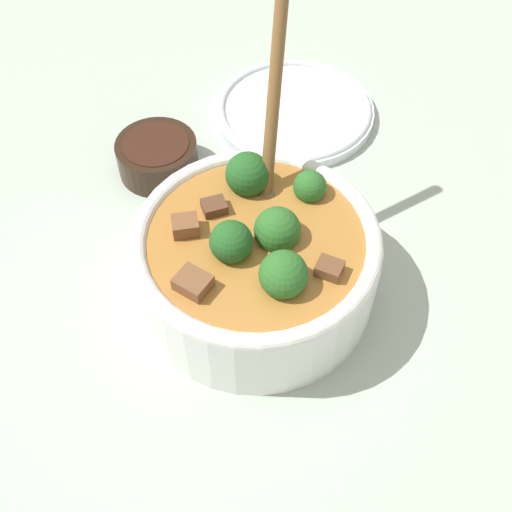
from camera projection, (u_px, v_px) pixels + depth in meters
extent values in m
plane|color=#ADBCAD|center=(256.00, 290.00, 0.64)|extent=(4.00, 4.00, 0.00)
cylinder|color=white|center=(256.00, 266.00, 0.61)|extent=(0.23, 0.23, 0.08)
torus|color=white|center=(256.00, 240.00, 0.58)|extent=(0.23, 0.23, 0.02)
cylinder|color=#B27533|center=(256.00, 256.00, 0.60)|extent=(0.20, 0.20, 0.05)
sphere|color=#2D6B28|center=(277.00, 230.00, 0.57)|extent=(0.04, 0.04, 0.04)
cylinder|color=#6B9956|center=(276.00, 251.00, 0.59)|extent=(0.01, 0.01, 0.02)
sphere|color=#2D6B28|center=(283.00, 274.00, 0.53)|extent=(0.04, 0.04, 0.04)
cylinder|color=#6B9956|center=(282.00, 295.00, 0.56)|extent=(0.01, 0.01, 0.02)
sphere|color=#2D6B28|center=(310.00, 186.00, 0.60)|extent=(0.03, 0.03, 0.03)
cylinder|color=#6B9956|center=(308.00, 203.00, 0.62)|extent=(0.01, 0.01, 0.01)
sphere|color=#235B23|center=(248.00, 174.00, 0.61)|extent=(0.04, 0.04, 0.04)
cylinder|color=#6B9956|center=(248.00, 197.00, 0.63)|extent=(0.02, 0.02, 0.02)
sphere|color=#235B23|center=(231.00, 242.00, 0.56)|extent=(0.04, 0.04, 0.04)
cylinder|color=#6B9956|center=(232.00, 261.00, 0.58)|extent=(0.01, 0.01, 0.02)
cube|color=brown|center=(186.00, 227.00, 0.58)|extent=(0.03, 0.03, 0.02)
cube|color=brown|center=(193.00, 285.00, 0.54)|extent=(0.03, 0.02, 0.02)
cube|color=brown|center=(330.00, 269.00, 0.55)|extent=(0.02, 0.02, 0.02)
cube|color=brown|center=(214.00, 209.00, 0.59)|extent=(0.03, 0.03, 0.02)
ellipsoid|color=brown|center=(265.00, 197.00, 0.61)|extent=(0.04, 0.03, 0.01)
cylinder|color=brown|center=(275.00, 86.00, 0.57)|extent=(0.05, 0.10, 0.19)
cylinder|color=black|center=(158.00, 157.00, 0.73)|extent=(0.09, 0.09, 0.04)
cylinder|color=#381E14|center=(156.00, 148.00, 0.72)|extent=(0.07, 0.07, 0.01)
cylinder|color=white|center=(294.00, 112.00, 0.80)|extent=(0.20, 0.20, 0.01)
torus|color=white|center=(294.00, 108.00, 0.79)|extent=(0.19, 0.19, 0.01)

